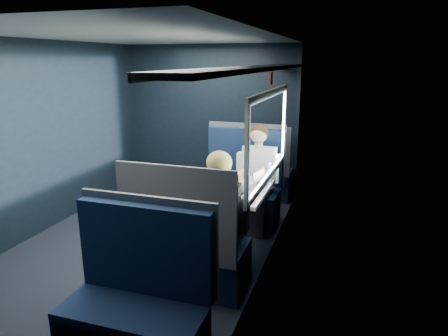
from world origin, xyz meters
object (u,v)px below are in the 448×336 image
(table, at_px, (236,195))
(laptop, at_px, (255,185))
(woman, at_px, (221,213))
(seat_bay_near, at_px, (240,190))
(cup, at_px, (272,175))
(seat_row_back, at_px, (137,308))
(man, at_px, (257,173))
(bottle_small, at_px, (270,174))
(seat_bay_far, at_px, (189,249))
(seat_row_front, at_px, (257,172))

(table, height_order, laptop, laptop)
(woman, bearing_deg, laptop, 78.29)
(seat_bay_near, xyz_separation_m, cup, (0.49, -0.43, 0.37))
(seat_row_back, bearing_deg, woman, 77.07)
(seat_row_back, distance_m, man, 2.53)
(bottle_small, distance_m, cup, 0.12)
(cup, bearing_deg, seat_bay_far, -110.05)
(seat_bay_near, height_order, seat_row_back, seat_bay_near)
(seat_row_back, bearing_deg, table, 84.20)
(bottle_small, bearing_deg, seat_bay_far, -111.73)
(seat_bay_far, relative_size, woman, 0.95)
(seat_bay_far, relative_size, cup, 13.35)
(seat_row_front, relative_size, man, 0.88)
(seat_row_back, bearing_deg, seat_bay_far, 90.00)
(man, xyz_separation_m, laptop, (0.14, -0.72, 0.08))
(woman, height_order, laptop, woman)
(seat_row_front, bearing_deg, seat_bay_near, -90.63)
(woman, distance_m, laptop, 0.70)
(man, xyz_separation_m, woman, (0.00, -1.41, 0.01))
(man, bearing_deg, table, -95.52)
(seat_row_back, distance_m, laptop, 1.86)
(laptop, xyz_separation_m, cup, (0.09, 0.46, -0.01))
(seat_bay_far, bearing_deg, table, 78.22)
(seat_row_back, distance_m, bottle_small, 2.22)
(seat_row_front, xyz_separation_m, bottle_small, (0.48, -1.47, 0.43))
(seat_row_front, distance_m, bottle_small, 1.60)
(man, height_order, cup, man)
(seat_row_back, bearing_deg, laptop, 77.54)
(seat_row_back, xyz_separation_m, woman, (0.25, 1.09, 0.32))
(seat_row_front, bearing_deg, man, -77.17)
(seat_bay_near, height_order, seat_bay_far, same)
(seat_bay_far, distance_m, bottle_small, 1.36)
(table, height_order, seat_row_back, seat_row_back)
(laptop, bearing_deg, cup, 79.22)
(table, relative_size, bottle_small, 4.60)
(seat_row_front, bearing_deg, bottle_small, -71.95)
(seat_row_back, relative_size, man, 0.88)
(bottle_small, bearing_deg, woman, -102.48)
(table, bearing_deg, seat_row_front, 95.80)
(seat_bay_far, xyz_separation_m, seat_row_back, (0.00, -0.92, -0.00))
(seat_row_front, bearing_deg, seat_bay_far, -90.00)
(seat_row_back, xyz_separation_m, bottle_small, (0.48, 2.12, 0.43))
(seat_row_back, xyz_separation_m, cup, (0.48, 2.24, 0.38))
(cup, bearing_deg, seat_row_back, -102.11)
(seat_bay_near, bearing_deg, woman, -80.65)
(laptop, bearing_deg, table, 173.62)
(seat_row_back, bearing_deg, seat_bay_near, 90.22)
(seat_bay_near, height_order, cup, seat_bay_near)
(seat_row_front, height_order, man, man)
(man, distance_m, bottle_small, 0.45)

